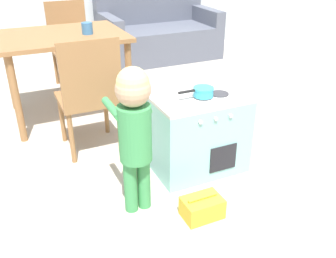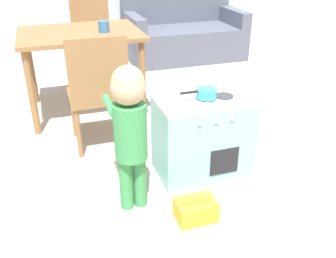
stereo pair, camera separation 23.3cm
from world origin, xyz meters
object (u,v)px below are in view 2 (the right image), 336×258
object	(u,v)px
play_kitchen	(203,136)
dining_chair_far	(93,41)
couch	(182,35)
dining_chair_near	(98,91)
toy_pot	(206,93)
dining_table	(81,43)
cup_on_table	(104,27)
toy_basket	(196,210)
child_figure	(130,120)

from	to	relation	value
play_kitchen	dining_chair_far	xyz separation A→B (m)	(-0.41, 2.11, 0.19)
dining_chair_far	couch	world-z (taller)	dining_chair_far
play_kitchen	dining_chair_near	size ratio (longest dim) A/B	0.70
toy_pot	couch	bearing A→B (deg)	72.51
toy_pot	couch	world-z (taller)	couch
dining_table	cup_on_table	size ratio (longest dim) A/B	10.88
play_kitchen	toy_basket	world-z (taller)	play_kitchen
toy_pot	child_figure	bearing A→B (deg)	-158.06
couch	cup_on_table	bearing A→B (deg)	-130.39
dining_chair_far	play_kitchen	bearing A→B (deg)	101.02
dining_chair_near	couch	world-z (taller)	dining_chair_near
toy_pot	dining_chair_near	xyz separation A→B (m)	(-0.62, 0.56, -0.12)
dining_chair_far	dining_chair_near	bearing A→B (deg)	82.89
dining_chair_far	child_figure	bearing A→B (deg)	86.71
dining_chair_near	cup_on_table	size ratio (longest dim) A/B	9.27
cup_on_table	dining_table	bearing A→B (deg)	153.30
dining_table	dining_chair_far	bearing A→B (deg)	75.00
toy_basket	dining_chair_near	size ratio (longest dim) A/B	0.26
dining_table	couch	world-z (taller)	couch
toy_basket	dining_table	distance (m)	1.92
dining_chair_far	cup_on_table	xyz separation A→B (m)	(-0.01, -0.89, 0.33)
toy_basket	dining_table	xyz separation A→B (m)	(-0.39, 1.78, 0.58)
child_figure	play_kitchen	bearing A→B (deg)	22.32
child_figure	couch	xyz separation A→B (m)	(1.42, 2.98, -0.28)
toy_pot	cup_on_table	distance (m)	1.31
toy_pot	dining_chair_near	distance (m)	0.84
toy_pot	dining_chair_near	world-z (taller)	dining_chair_near
toy_pot	cup_on_table	bearing A→B (deg)	109.59
dining_chair_near	couch	distance (m)	2.65
dining_chair_far	cup_on_table	world-z (taller)	dining_chair_far
child_figure	dining_table	xyz separation A→B (m)	(-0.08, 1.55, 0.06)
toy_basket	dining_chair_far	bearing A→B (deg)	94.00
couch	dining_table	bearing A→B (deg)	-136.41
play_kitchen	child_figure	size ratio (longest dim) A/B	0.70
couch	cup_on_table	size ratio (longest dim) A/B	15.97
dining_chair_near	cup_on_table	world-z (taller)	dining_chair_near
play_kitchen	dining_table	bearing A→B (deg)	115.22
child_figure	toy_basket	size ratio (longest dim) A/B	3.85
dining_chair_far	cup_on_table	bearing A→B (deg)	89.24
play_kitchen	toy_basket	size ratio (longest dim) A/B	2.68
toy_pot	child_figure	distance (m)	0.60
dining_chair_near	couch	xyz separation A→B (m)	(1.48, 2.19, -0.17)
toy_pot	child_figure	xyz separation A→B (m)	(-0.56, -0.22, -0.01)
couch	child_figure	bearing A→B (deg)	-115.57
dining_chair_far	toy_pot	bearing A→B (deg)	101.32
play_kitchen	couch	world-z (taller)	couch
toy_pot	child_figure	world-z (taller)	child_figure
play_kitchen	toy_basket	bearing A→B (deg)	-116.62
child_figure	dining_chair_far	bearing A→B (deg)	86.71
couch	toy_basket	bearing A→B (deg)	-109.05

